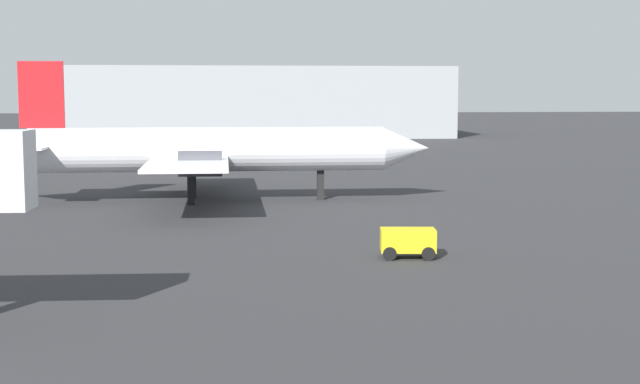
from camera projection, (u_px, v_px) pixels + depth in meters
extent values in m
cylinder|color=white|center=(209.00, 149.00, 60.45)|extent=(23.41, 3.10, 2.96)
cone|color=white|center=(405.00, 148.00, 61.83)|extent=(3.27, 2.98, 2.96)
cone|color=white|center=(4.00, 151.00, 59.08)|extent=(3.27, 2.98, 2.96)
cube|color=white|center=(191.00, 156.00, 60.38)|extent=(4.98, 23.74, 0.22)
cube|color=white|center=(36.00, 146.00, 59.26)|extent=(2.20, 7.57, 0.14)
cube|color=red|center=(41.00, 95.00, 58.93)|extent=(2.88, 0.29, 4.33)
cylinder|color=#4C4C54|center=(204.00, 154.00, 64.92)|extent=(2.71, 1.64, 1.62)
cylinder|color=#4C4C54|center=(200.00, 164.00, 56.02)|extent=(2.71, 1.64, 1.62)
cube|color=black|center=(320.00, 185.00, 61.50)|extent=(0.45, 0.45, 1.98)
cube|color=black|center=(193.00, 184.00, 62.38)|extent=(0.45, 0.45, 1.98)
cube|color=black|center=(191.00, 189.00, 58.83)|extent=(0.45, 0.45, 1.98)
cube|color=gold|center=(408.00, 240.00, 39.92)|extent=(2.54, 1.57, 1.00)
cylinder|color=black|center=(425.00, 249.00, 40.55)|extent=(0.62, 0.27, 0.60)
cylinder|color=black|center=(428.00, 254.00, 39.39)|extent=(0.62, 0.27, 0.60)
cylinder|color=black|center=(388.00, 249.00, 40.57)|extent=(0.62, 0.27, 0.60)
cylinder|color=black|center=(390.00, 254.00, 39.40)|extent=(0.62, 0.27, 0.60)
cube|color=#999EA3|center=(249.00, 102.00, 149.00)|extent=(63.80, 25.21, 11.17)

